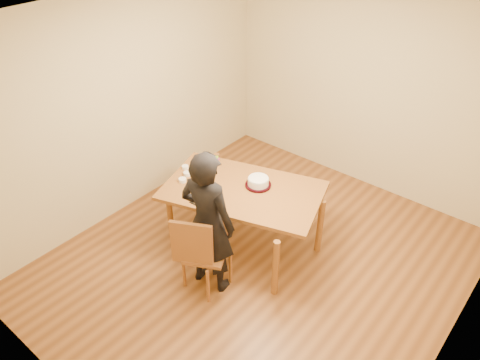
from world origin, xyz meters
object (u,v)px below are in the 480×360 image
Objects in this scene: cake_plate at (258,185)px; cake at (258,181)px; dining_table at (243,191)px; dining_chair at (206,252)px; person at (208,223)px.

cake_plate is 1.25× the size of cake.
dining_table reaches higher than dining_chair.
dining_table is at bearing -120.21° from cake.
dining_chair is 1.74× the size of cake.
dining_chair is at bearing -86.44° from cake_plate.
cake is at bearing 0.00° from cake_plate.
dining_chair is 1.00m from cake.
cake is 0.14× the size of person.
person is (0.06, -0.89, 0.05)m from cake_plate.
dining_table is 0.20m from cake.
cake is at bearing 65.63° from dining_chair.
cake_plate is (0.09, 0.16, 0.03)m from dining_table.
cake_plate reaches higher than dining_chair.
person is at bearing -86.26° from cake.
cake is at bearing 42.15° from dining_table.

